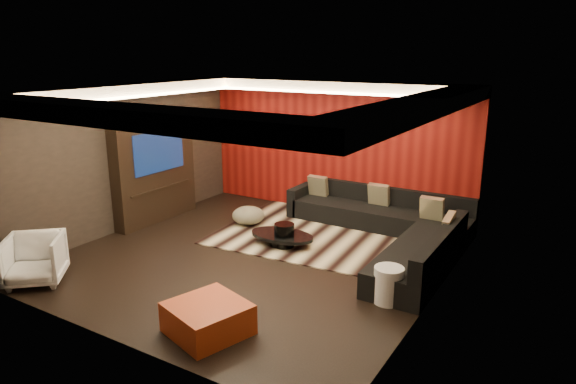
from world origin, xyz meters
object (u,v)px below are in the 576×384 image
Objects in this scene: drum_stool at (284,235)px; armchair at (34,260)px; white_side_table at (388,285)px; coffee_table at (282,239)px; sectional_sofa at (392,229)px; orange_ottoman at (208,318)px.

drum_stool is 3.99m from armchair.
drum_stool is at bearing 156.64° from white_side_table.
white_side_table is at bearing -23.71° from coffee_table.
drum_stool is at bearing -141.78° from sectional_sofa.
coffee_table is at bearing 104.53° from orange_ottoman.
sectional_sofa reaches higher than orange_ottoman.
orange_ottoman is at bearing -130.08° from white_side_table.
white_side_table is at bearing -23.36° from drum_stool.
white_side_table reaches higher than orange_ottoman.
sectional_sofa is at bearing 78.35° from orange_ottoman.
drum_stool reaches higher than orange_ottoman.
sectional_sofa is at bearing 35.61° from coffee_table.
sectional_sofa reaches higher than drum_stool.
orange_ottoman is 1.08× the size of armchair.
drum_stool reaches higher than coffee_table.
drum_stool is 3.00m from orange_ottoman.
drum_stool is 0.52× the size of armchair.
orange_ottoman is 0.24× the size of sectional_sofa.
coffee_table is 2.00m from sectional_sofa.
coffee_table is 3.07m from orange_ottoman.
white_side_table is 2.34m from sectional_sofa.
white_side_table is (2.31, -1.00, 0.03)m from drum_stool.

